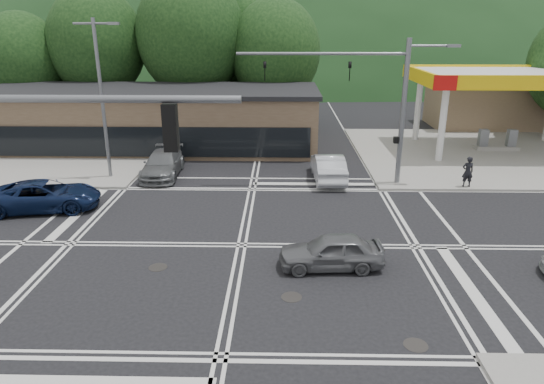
{
  "coord_description": "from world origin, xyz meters",
  "views": [
    {
      "loc": [
        1.65,
        -18.2,
        8.66
      ],
      "look_at": [
        1.2,
        2.72,
        1.4
      ],
      "focal_mm": 32.0,
      "sensor_mm": 36.0,
      "label": 1
    }
  ],
  "objects_px": {
    "car_northbound": "(163,164)",
    "car_blue_west": "(44,196)",
    "car_queue_a": "(328,167)",
    "car_queue_b": "(286,142)",
    "car_grey_center": "(331,251)",
    "pedestrian": "(468,172)"
  },
  "relations": [
    {
      "from": "car_blue_west",
      "to": "car_queue_a",
      "type": "distance_m",
      "value": 15.21
    },
    {
      "from": "car_blue_west",
      "to": "car_grey_center",
      "type": "relative_size",
      "value": 1.35
    },
    {
      "from": "car_blue_west",
      "to": "car_queue_b",
      "type": "height_order",
      "value": "car_queue_b"
    },
    {
      "from": "car_queue_b",
      "to": "car_grey_center",
      "type": "bearing_deg",
      "value": 98.94
    },
    {
      "from": "car_northbound",
      "to": "car_grey_center",
      "type": "bearing_deg",
      "value": -54.06
    },
    {
      "from": "car_blue_west",
      "to": "pedestrian",
      "type": "bearing_deg",
      "value": -90.42
    },
    {
      "from": "car_blue_west",
      "to": "car_queue_b",
      "type": "xyz_separation_m",
      "value": [
        11.91,
        11.69,
        0.0
      ]
    },
    {
      "from": "car_northbound",
      "to": "car_blue_west",
      "type": "bearing_deg",
      "value": -130.26
    },
    {
      "from": "car_queue_b",
      "to": "pedestrian",
      "type": "xyz_separation_m",
      "value": [
        9.93,
        -8.07,
        0.27
      ]
    },
    {
      "from": "car_queue_b",
      "to": "car_northbound",
      "type": "distance_m",
      "value": 9.52
    },
    {
      "from": "car_blue_west",
      "to": "car_northbound",
      "type": "xyz_separation_m",
      "value": [
        4.49,
        5.73,
        0.01
      ]
    },
    {
      "from": "car_blue_west",
      "to": "pedestrian",
      "type": "height_order",
      "value": "pedestrian"
    },
    {
      "from": "car_queue_b",
      "to": "car_blue_west",
      "type": "bearing_deg",
      "value": 48.25
    },
    {
      "from": "car_queue_b",
      "to": "car_northbound",
      "type": "xyz_separation_m",
      "value": [
        -7.42,
        -5.96,
        0.0
      ]
    },
    {
      "from": "car_blue_west",
      "to": "car_queue_b",
      "type": "relative_size",
      "value": 1.22
    },
    {
      "from": "car_grey_center",
      "to": "car_queue_a",
      "type": "xyz_separation_m",
      "value": [
        0.84,
        10.85,
        0.12
      ]
    },
    {
      "from": "car_queue_b",
      "to": "car_northbound",
      "type": "bearing_deg",
      "value": 42.55
    },
    {
      "from": "car_queue_a",
      "to": "car_blue_west",
      "type": "bearing_deg",
      "value": 17.61
    },
    {
      "from": "car_grey_center",
      "to": "car_queue_b",
      "type": "relative_size",
      "value": 0.9
    },
    {
      "from": "car_queue_a",
      "to": "car_queue_b",
      "type": "xyz_separation_m",
      "value": [
        -2.42,
        6.57,
        -0.05
      ]
    },
    {
      "from": "car_grey_center",
      "to": "car_queue_b",
      "type": "height_order",
      "value": "car_queue_b"
    },
    {
      "from": "car_blue_west",
      "to": "car_northbound",
      "type": "height_order",
      "value": "car_northbound"
    }
  ]
}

